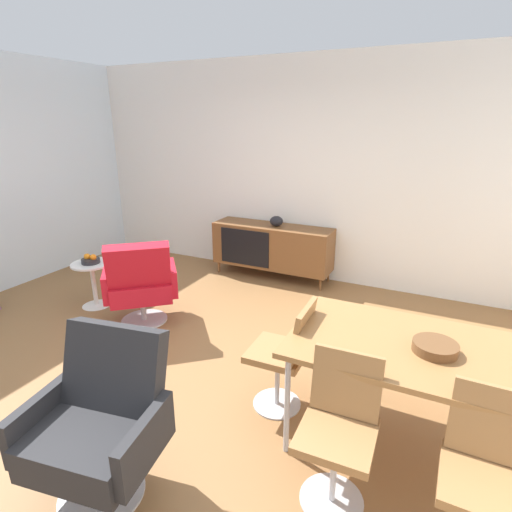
% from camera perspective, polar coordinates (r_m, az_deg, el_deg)
% --- Properties ---
extents(ground_plane, '(8.32, 8.32, 0.00)m').
position_cam_1_polar(ground_plane, '(3.65, -8.54, -15.66)').
color(ground_plane, olive).
extents(wall_back, '(6.80, 0.12, 2.80)m').
position_cam_1_polar(wall_back, '(5.39, 6.69, 11.66)').
color(wall_back, white).
rests_on(wall_back, ground_plane).
extents(sideboard, '(1.60, 0.45, 0.72)m').
position_cam_1_polar(sideboard, '(5.42, 2.26, 1.42)').
color(sideboard, brown).
rests_on(sideboard, ground_plane).
extents(vase_cobalt, '(0.17, 0.17, 0.13)m').
position_cam_1_polar(vase_cobalt, '(5.31, 2.88, 4.92)').
color(vase_cobalt, black).
rests_on(vase_cobalt, sideboard).
extents(dining_table, '(1.60, 0.90, 0.74)m').
position_cam_1_polar(dining_table, '(2.72, 22.41, -12.61)').
color(dining_table, olive).
rests_on(dining_table, ground_plane).
extents(wooden_bowl_on_table, '(0.26, 0.26, 0.06)m').
position_cam_1_polar(wooden_bowl_on_table, '(2.67, 23.88, -11.65)').
color(wooden_bowl_on_table, brown).
rests_on(wooden_bowl_on_table, dining_table).
extents(dining_chair_front_right, '(0.41, 0.43, 0.86)m').
position_cam_1_polar(dining_chair_front_right, '(2.42, 29.62, -24.96)').
color(dining_chair_front_right, '#9E7042').
rests_on(dining_chair_front_right, ground_plane).
extents(dining_chair_near_window, '(0.44, 0.41, 0.86)m').
position_cam_1_polar(dining_chair_near_window, '(2.98, 4.21, -13.28)').
color(dining_chair_near_window, '#9E7042').
rests_on(dining_chair_near_window, ground_plane).
extents(dining_chair_front_left, '(0.41, 0.44, 0.86)m').
position_cam_1_polar(dining_chair_front_left, '(2.43, 11.61, -22.35)').
color(dining_chair_front_left, '#9E7042').
rests_on(dining_chair_front_left, ground_plane).
extents(lounge_chair_red, '(0.91, 0.91, 0.95)m').
position_cam_1_polar(lounge_chair_red, '(4.31, -15.91, -3.57)').
color(lounge_chair_red, red).
rests_on(lounge_chair_red, ground_plane).
extents(armchair_black_shell, '(0.79, 0.74, 0.95)m').
position_cam_1_polar(armchair_black_shell, '(2.57, -21.05, -20.65)').
color(armchair_black_shell, '#262628').
rests_on(armchair_black_shell, ground_plane).
extents(side_table_round, '(0.44, 0.44, 0.52)m').
position_cam_1_polar(side_table_round, '(4.97, -21.90, -3.07)').
color(side_table_round, white).
rests_on(side_table_round, ground_plane).
extents(fruit_bowl, '(0.20, 0.20, 0.11)m').
position_cam_1_polar(fruit_bowl, '(4.89, -22.23, -0.51)').
color(fruit_bowl, '#262628').
rests_on(fruit_bowl, side_table_round).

